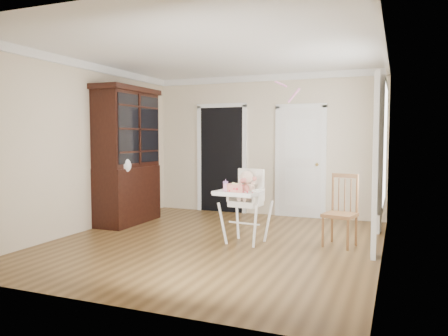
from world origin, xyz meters
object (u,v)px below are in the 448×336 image
at_px(high_chair, 246,197).
at_px(cake, 235,188).
at_px(sippy_cup, 226,186).
at_px(dining_chair, 341,213).
at_px(china_cabinet, 127,156).

relative_size(high_chair, cake, 3.83).
xyz_separation_m(cake, sippy_cup, (-0.20, 0.17, 0.01)).
relative_size(sippy_cup, dining_chair, 0.18).
distance_m(china_cabinet, dining_chair, 3.76).
height_order(high_chair, china_cabinet, china_cabinet).
xyz_separation_m(cake, dining_chair, (1.34, 0.61, -0.35)).
relative_size(china_cabinet, dining_chair, 2.38).
bearing_deg(high_chair, cake, -95.24).
height_order(cake, sippy_cup, sippy_cup).
distance_m(high_chair, dining_chair, 1.33).
bearing_deg(sippy_cup, dining_chair, 16.05).
bearing_deg(china_cabinet, dining_chair, -4.56).
height_order(cake, china_cabinet, china_cabinet).
relative_size(cake, dining_chair, 0.28).
bearing_deg(dining_chair, high_chair, -152.71).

